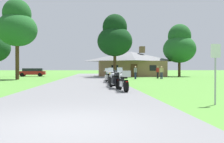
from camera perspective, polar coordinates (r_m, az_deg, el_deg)
ground_plane at (r=25.00m, az=-6.20°, el=-2.31°), size 500.00×500.00×0.00m
asphalt_driveway at (r=23.01m, az=-6.33°, el=-2.48°), size 6.40×80.00×0.06m
motorcycle_white_nearest_to_camera at (r=12.62m, az=2.86°, el=-2.32°), size 0.69×2.08×1.30m
motorcycle_silver_second_in_row at (r=14.47m, az=0.87°, el=-1.99°), size 1.01×2.06×1.30m
motorcycle_silver_third_in_row at (r=16.85m, az=0.24°, el=-1.63°), size 0.76×2.08×1.30m
motorcycle_yellow_fourth_in_row at (r=18.89m, az=0.12°, el=-1.39°), size 0.90×2.08×1.30m
motorcycle_green_fifth_in_row at (r=21.01m, az=-0.90°, el=-1.19°), size 0.83×2.08×1.30m
motorcycle_blue_sixth_in_row at (r=23.45m, az=-0.84°, el=-1.01°), size 0.79×2.08×1.30m
motorcycle_red_farthest_in_row at (r=25.44m, az=-1.01°, el=-0.86°), size 0.69×2.08×1.30m
stone_lodge at (r=40.39m, az=4.65°, el=1.96°), size 11.72×6.78×5.23m
bystander_red_shirt_near_lodge at (r=31.79m, az=11.19°, el=0.01°), size 0.47×0.38×1.69m
bystander_tan_shirt_beside_signpost at (r=30.45m, az=12.11°, el=-0.05°), size 0.43×0.40×1.67m
bystander_gray_shirt_by_tree at (r=29.44m, az=5.79°, el=-0.06°), size 0.35×0.51×1.67m
metal_signpost_roadside at (r=8.90m, az=24.13°, el=1.14°), size 0.36×0.06×2.14m
tree_right_of_lodge at (r=41.54m, az=16.27°, el=6.22°), size 5.53×5.53×8.99m
tree_by_lodge_front at (r=34.66m, az=0.70°, el=8.44°), size 5.20×5.20×9.42m
tree_left_near at (r=30.73m, az=-22.35°, el=10.54°), size 4.75×4.75×9.73m
parked_red_suv_far_left at (r=41.86m, az=-19.09°, el=-0.11°), size 4.76×2.29×1.40m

